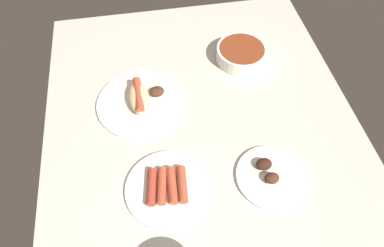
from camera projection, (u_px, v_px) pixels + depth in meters
ground_plane at (206, 142)px, 94.99cm from camera, size 120.00×90.00×3.00cm
plate_grilled_meat at (271, 176)px, 86.31cm from camera, size 18.34×18.34×3.73cm
bowl_chili at (241, 53)px, 109.68cm from camera, size 16.32×16.32×4.84cm
plate_hotdog_assembled at (140, 100)px, 99.65cm from camera, size 25.85×25.85×5.61cm
plate_sausages at (167, 187)px, 84.20cm from camera, size 21.43×21.43×3.32cm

